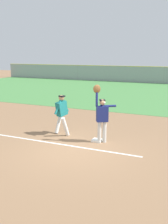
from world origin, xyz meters
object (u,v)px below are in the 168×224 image
(baseball, at_px, (105,103))
(parked_car_black, at_px, (92,73))
(fielder, at_px, (102,115))
(parked_car_tan, at_px, (168,76))
(first_base, at_px, (97,140))
(parked_car_red, at_px, (129,75))
(runner, at_px, (62,112))

(baseball, bearing_deg, parked_car_black, 113.35)
(fielder, distance_m, baseball, 0.51)
(baseball, relative_size, parked_car_tan, 0.02)
(first_base, height_order, parked_car_black, parked_car_black)
(baseball, bearing_deg, first_base, 162.91)
(fielder, distance_m, parked_car_red, 25.96)
(first_base, height_order, baseball, baseball)
(runner, height_order, parked_car_black, runner)
(parked_car_red, bearing_deg, baseball, -79.76)
(fielder, xyz_separation_m, parked_car_tan, (-0.40, 24.68, -0.45))
(first_base, xyz_separation_m, parked_car_red, (-5.25, 25.33, 0.63))
(fielder, distance_m, parked_car_black, 27.67)
(first_base, distance_m, parked_car_tan, 24.64)
(parked_car_tan, bearing_deg, runner, -90.15)
(parked_car_black, bearing_deg, parked_car_tan, -8.96)
(baseball, distance_m, parked_car_tan, 24.76)
(first_base, bearing_deg, parked_car_black, 112.81)
(fielder, relative_size, baseball, 30.81)
(first_base, height_order, parked_car_red, parked_car_red)
(parked_car_tan, bearing_deg, fielder, -85.71)
(fielder, height_order, baseball, fielder)
(fielder, bearing_deg, parked_car_tan, -30.67)
(runner, xyz_separation_m, parked_car_black, (-8.98, 25.18, -0.32))
(parked_car_black, bearing_deg, first_base, -72.02)
(first_base, xyz_separation_m, fielder, (0.20, -0.05, 1.08))
(runner, bearing_deg, parked_car_red, 113.65)
(parked_car_red, bearing_deg, runner, -84.07)
(runner, xyz_separation_m, baseball, (2.02, -0.31, 0.61))
(runner, xyz_separation_m, parked_car_tan, (1.49, 24.42, -0.32))
(first_base, distance_m, runner, 1.96)
(baseball, distance_m, parked_car_black, 27.78)
(fielder, distance_m, runner, 1.92)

